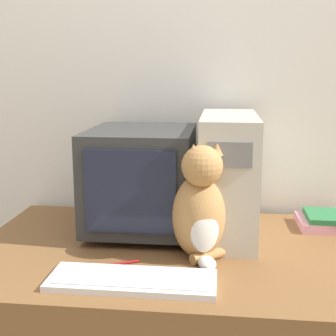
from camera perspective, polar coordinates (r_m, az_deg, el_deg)
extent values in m
cube|color=silver|center=(1.93, 2.53, 10.83)|extent=(7.00, 0.05, 2.50)
cube|color=#333333|center=(1.73, -3.16, -7.03)|extent=(0.26, 0.26, 0.02)
cube|color=#333333|center=(1.68, -3.23, -1.07)|extent=(0.37, 0.43, 0.34)
cube|color=#1E2338|center=(1.47, -4.66, -2.96)|extent=(0.29, 0.01, 0.27)
cube|color=beige|center=(1.65, 7.32, -0.87)|extent=(0.19, 0.47, 0.42)
cube|color=slate|center=(1.39, 7.56, 1.62)|extent=(0.13, 0.01, 0.08)
cube|color=silver|center=(1.32, -4.38, -13.52)|extent=(0.46, 0.16, 0.02)
cube|color=silver|center=(1.32, -4.39, -13.10)|extent=(0.41, 0.13, 0.00)
ellipsoid|color=#B7844C|center=(1.45, 3.76, -5.91)|extent=(0.21, 0.21, 0.26)
ellipsoid|color=white|center=(1.40, 4.45, -7.45)|extent=(0.10, 0.07, 0.14)
sphere|color=#B7844C|center=(1.38, 4.18, 0.25)|extent=(0.16, 0.16, 0.12)
cone|color=#B7844C|center=(1.37, 3.12, 2.20)|extent=(0.04, 0.04, 0.04)
cone|color=#B7844C|center=(1.39, 6.00, 2.29)|extent=(0.04, 0.04, 0.04)
ellipsoid|color=white|center=(1.40, 4.78, -11.50)|extent=(0.07, 0.09, 0.04)
cylinder|color=#B7844C|center=(1.50, 6.64, -10.06)|extent=(0.20, 0.18, 0.03)
cube|color=pink|center=(1.83, 17.98, -6.37)|extent=(0.16, 0.18, 0.03)
cube|color=#28703D|center=(1.83, 18.32, -5.58)|extent=(0.12, 0.17, 0.02)
cylinder|color=maroon|center=(1.44, -6.46, -11.57)|extent=(0.14, 0.07, 0.01)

